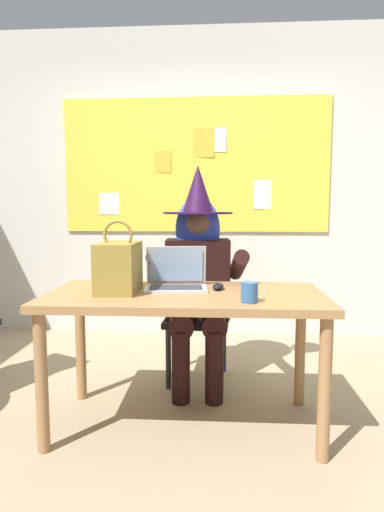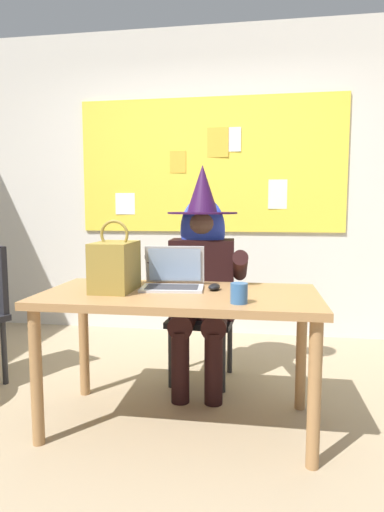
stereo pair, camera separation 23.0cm
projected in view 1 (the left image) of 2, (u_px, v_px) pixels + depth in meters
ground_plane at (175, 426)px, 2.32m from camera, size 24.00×24.00×0.00m
wall_back_bulletin at (195, 182)px, 3.98m from camera, size 5.41×2.00×2.77m
desk_main at (185, 310)px, 2.27m from camera, size 1.45×0.72×0.73m
chair_at_desk at (199, 306)px, 2.99m from camera, size 0.44×0.44×0.89m
person_costumed at (198, 266)px, 2.84m from camera, size 0.61×0.71×1.45m
laptop at (176, 279)px, 2.38m from camera, size 0.36×0.30×0.23m
computer_mouse at (218, 287)px, 2.33m from camera, size 0.07×0.11×0.03m
handbag at (119, 267)px, 2.26m from camera, size 0.20×0.30×0.38m
coffee_mug at (249, 292)px, 2.02m from camera, size 0.08×0.08×0.09m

